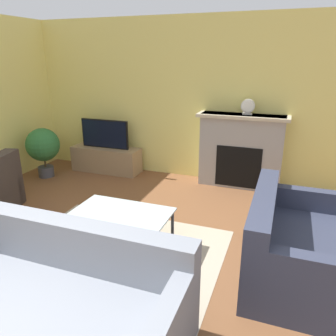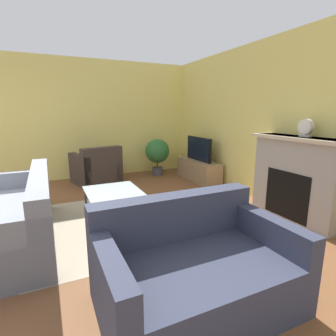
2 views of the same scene
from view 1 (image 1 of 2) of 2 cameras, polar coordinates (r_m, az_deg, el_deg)
wall_back at (r=5.74m, az=2.36°, el=11.73°), size 8.48×0.06×2.70m
area_rug at (r=3.74m, az=-9.48°, el=-14.87°), size 2.29×1.95×0.00m
fireplace at (r=5.46m, az=12.54°, el=3.15°), size 1.43×0.39×1.20m
tv_stand at (r=6.25m, az=-10.66°, el=1.49°), size 1.29×0.41×0.46m
tv at (r=6.12m, az=-10.95°, el=5.86°), size 0.93×0.06×0.52m
couch_sectional at (r=2.84m, az=-19.97°, el=-21.37°), size 2.12×0.98×0.82m
couch_loveseat at (r=3.51m, az=21.49°, el=-13.02°), size 0.99×1.52×0.82m
coffee_table at (r=3.67m, az=-8.52°, el=-8.45°), size 1.09×0.75×0.43m
potted_plant at (r=6.18m, az=-20.94°, el=3.52°), size 0.58×0.58×0.88m
mantel_clock at (r=5.31m, az=13.75°, el=10.34°), size 0.21×0.07×0.24m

